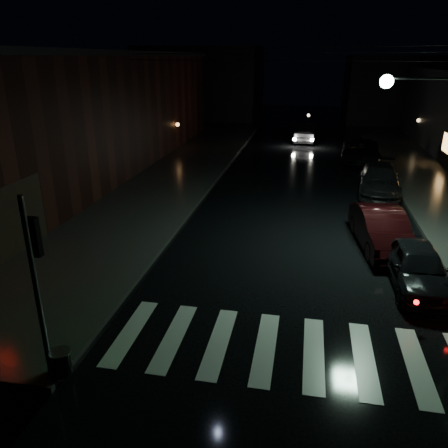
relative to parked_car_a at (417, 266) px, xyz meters
The scene contains 13 objects.
ground 8.18m from the parked_car_a, 145.92° to the right, with size 120.00×120.00×0.00m, color black.
sidewalk_left 15.08m from the parked_car_a, 141.26° to the left, with size 6.00×44.00×0.15m, color #282826.
sidewalk_right 9.99m from the parked_car_a, 71.01° to the left, with size 4.00×44.00×0.15m, color #282826.
building_left 22.14m from the parked_car_a, 148.64° to the left, with size 10.00×36.00×7.00m, color black.
building_far_left 43.89m from the parked_car_a, 112.51° to the left, with size 14.00×10.00×8.00m, color black.
building_far_right 41.17m from the parked_car_a, 79.84° to the left, with size 14.00×10.00×7.00m, color black.
crosswalk 5.58m from the parked_car_a, 132.69° to the right, with size 9.00×3.00×0.01m, color beige.
signal_pole_corner 10.78m from the parked_car_a, 145.88° to the right, with size 0.68×0.61×4.20m.
parked_car_a is the anchor object (origin of this frame).
parked_car_b 3.04m from the parked_car_a, 103.04° to the left, with size 1.58×4.54×1.49m, color black.
parked_car_c 10.53m from the parked_car_a, 88.67° to the left, with size 2.06×5.06×1.47m, color black.
parked_car_d 18.01m from the parked_car_a, 90.01° to the left, with size 2.49×5.40×1.50m, color black.
oncoming_car 25.37m from the parked_car_a, 98.65° to the left, with size 1.63×4.67×1.54m, color black.
Camera 1 is at (3.10, -8.68, 6.85)m, focal length 35.00 mm.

